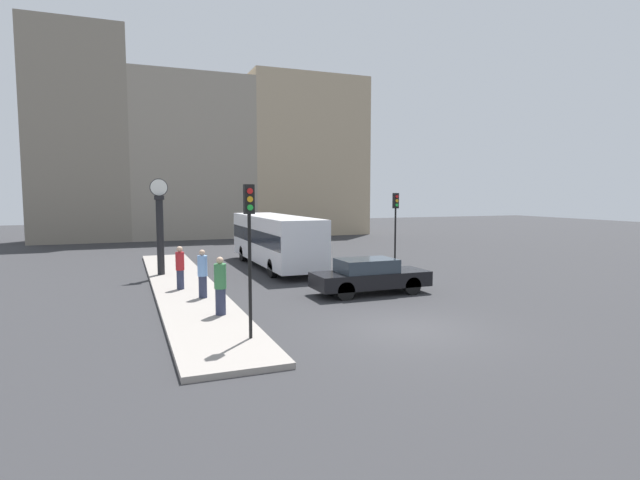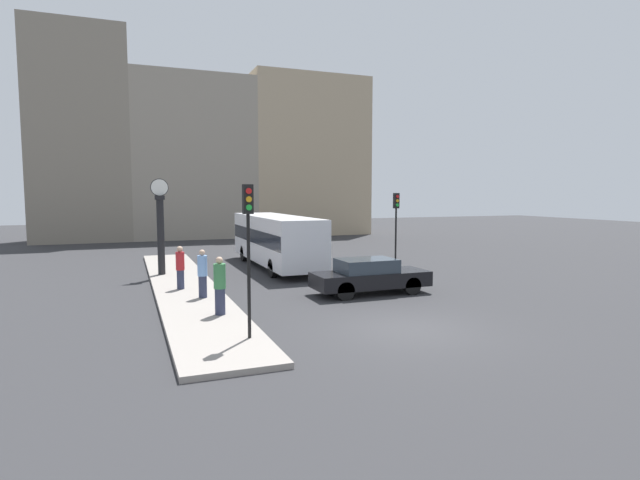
# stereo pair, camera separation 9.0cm
# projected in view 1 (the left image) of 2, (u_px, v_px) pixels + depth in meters

# --- Properties ---
(ground_plane) EXTENTS (120.00, 120.00, 0.00)m
(ground_plane) POSITION_uv_depth(u_px,v_px,m) (408.00, 329.00, 14.58)
(ground_plane) COLOR #2D2D30
(sidewalk_corner) EXTENTS (2.51, 21.80, 0.15)m
(sidewalk_corner) POSITION_uv_depth(u_px,v_px,m) (184.00, 286.00, 20.86)
(sidewalk_corner) COLOR gray
(sidewalk_corner) RESTS_ON ground_plane
(building_row) EXTENTS (29.40, 5.00, 17.43)m
(building_row) POSITION_uv_depth(u_px,v_px,m) (208.00, 151.00, 44.78)
(building_row) COLOR gray
(building_row) RESTS_ON ground_plane
(sedan_car) EXTENTS (4.62, 1.72, 1.40)m
(sedan_car) POSITION_uv_depth(u_px,v_px,m) (370.00, 276.00, 19.62)
(sedan_car) COLOR black
(sedan_car) RESTS_ON ground_plane
(bus_distant) EXTENTS (2.36, 9.99, 2.77)m
(bus_distant) POSITION_uv_depth(u_px,v_px,m) (275.00, 238.00, 26.64)
(bus_distant) COLOR silver
(bus_distant) RESTS_ON ground_plane
(traffic_light_near) EXTENTS (0.26, 0.24, 4.03)m
(traffic_light_near) POSITION_uv_depth(u_px,v_px,m) (249.00, 229.00, 12.87)
(traffic_light_near) COLOR black
(traffic_light_near) RESTS_ON sidewalk_corner
(traffic_light_far) EXTENTS (0.26, 0.24, 3.98)m
(traffic_light_far) POSITION_uv_depth(u_px,v_px,m) (396.00, 216.00, 24.80)
(traffic_light_far) COLOR black
(traffic_light_far) RESTS_ON ground_plane
(street_clock) EXTENTS (0.81, 0.43, 4.49)m
(street_clock) POSITION_uv_depth(u_px,v_px,m) (160.00, 228.00, 23.29)
(street_clock) COLOR black
(street_clock) RESTS_ON sidewalk_corner
(pedestrian_blue_stripe) EXTENTS (0.35, 0.35, 1.77)m
(pedestrian_blue_stripe) POSITION_uv_depth(u_px,v_px,m) (203.00, 274.00, 18.14)
(pedestrian_blue_stripe) COLOR #2D334C
(pedestrian_blue_stripe) RESTS_ON sidewalk_corner
(pedestrian_red_top) EXTENTS (0.34, 0.34, 1.72)m
(pedestrian_red_top) POSITION_uv_depth(u_px,v_px,m) (180.00, 268.00, 19.78)
(pedestrian_red_top) COLOR #2D334C
(pedestrian_red_top) RESTS_ON sidewalk_corner
(pedestrian_green_hoodie) EXTENTS (0.38, 0.38, 1.83)m
(pedestrian_green_hoodie) POSITION_uv_depth(u_px,v_px,m) (220.00, 286.00, 15.59)
(pedestrian_green_hoodie) COLOR #2D334C
(pedestrian_green_hoodie) RESTS_ON sidewalk_corner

